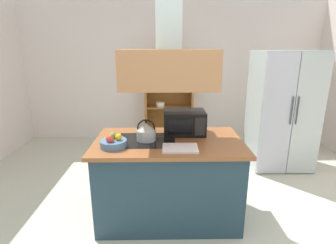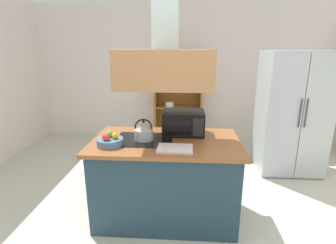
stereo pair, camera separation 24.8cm
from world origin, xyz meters
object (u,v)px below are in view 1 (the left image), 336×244
Objects in this scene: dish_cabinet at (169,102)px; kettle at (146,132)px; microwave at (184,122)px; refrigerator at (282,110)px; cutting_board at (180,148)px; fruit_bowl at (113,142)px.

kettle is (-0.29, -2.57, 0.22)m from dish_cabinet.
dish_cabinet reaches higher than microwave.
refrigerator is 2.41m from kettle.
refrigerator is at bearing 33.20° from kettle.
dish_cabinet is 5.16× the size of cutting_board.
microwave is at bearing 81.24° from cutting_board.
cutting_board is at bearing -36.25° from kettle.
fruit_bowl is (-0.72, -0.42, -0.08)m from microwave.
fruit_bowl reaches higher than cutting_board.
microwave reaches higher than kettle.
refrigerator is 3.92× the size of microwave.
cutting_board is at bearing -98.76° from microwave.
refrigerator is 2.14m from dish_cabinet.
dish_cabinet reaches higher than fruit_bowl.
dish_cabinet is 6.69× the size of fruit_bowl.
microwave reaches higher than cutting_board.
cutting_board is at bearing -88.89° from dish_cabinet.
cutting_board is 0.65m from fruit_bowl.
refrigerator is 2.30m from cutting_board.
cutting_board is (0.34, -0.25, -0.09)m from kettle.
kettle is 0.67× the size of cutting_board.
kettle is at bearing -150.66° from microwave.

